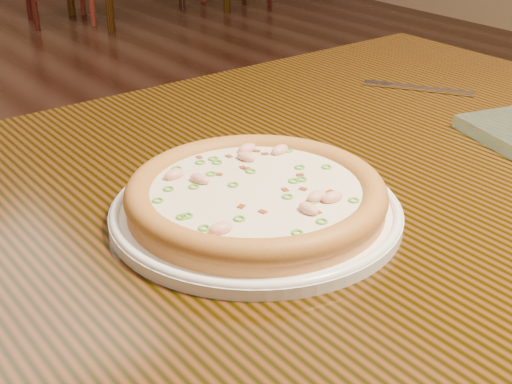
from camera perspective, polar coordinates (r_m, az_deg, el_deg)
ground at (r=1.77m, az=-11.18°, el=-12.89°), size 9.00×9.00×0.00m
hero_table at (r=0.90m, az=4.16°, el=-4.14°), size 1.20×0.80×0.75m
plate at (r=0.75m, az=-0.00°, el=-1.46°), size 0.31×0.31×0.02m
pizza at (r=0.74m, az=-0.00°, el=-0.20°), size 0.27×0.27×0.03m
fork at (r=1.17m, az=13.13°, el=8.08°), size 0.11×0.16×0.00m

